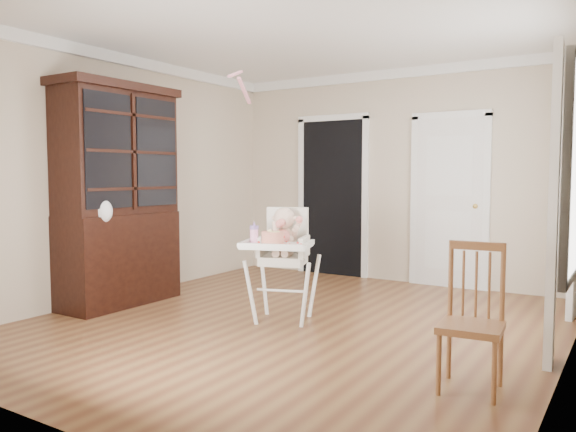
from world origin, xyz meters
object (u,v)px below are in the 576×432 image
Objects in this scene: china_cabinet at (118,195)px; dining_chair at (472,322)px; sippy_cup at (254,233)px; high_chair at (283,250)px; cake at (273,238)px.

china_cabinet is 2.47× the size of dining_chair.
sippy_cup is 2.21m from dining_chair.
china_cabinet reaches higher than dining_chair.
sippy_cup is at bearing 159.86° from dining_chair.
china_cabinet is (-1.67, -0.12, 0.32)m from sippy_cup.
high_chair is at bearing 53.11° from sippy_cup.
sippy_cup is at bearing -146.32° from high_chair.
cake is at bearing -94.43° from high_chair.
china_cabinet is at bearing 168.10° from dining_chair.
china_cabinet is at bearing 171.24° from high_chair.
cake is 1.33× the size of sippy_cup.
china_cabinet reaches higher than cake.
sippy_cup reaches higher than dining_chair.
china_cabinet is (-1.92, -0.06, 0.34)m from cake.
cake is at bearing 1.77° from china_cabinet.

